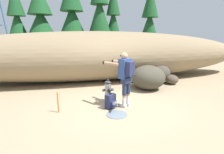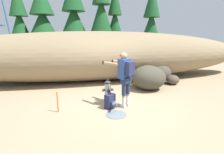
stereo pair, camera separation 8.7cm
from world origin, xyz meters
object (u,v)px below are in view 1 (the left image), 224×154
Objects in this scene: boulder_mid at (148,77)px; survey_stake at (58,102)px; fire_hydrant at (108,91)px; boulder_large at (158,73)px; boulder_small at (172,79)px; utility_worker at (125,73)px; spare_backpack at (111,101)px.

boulder_mid reaches higher than survey_stake.
fire_hydrant is 3.49m from boulder_large.
boulder_large is (2.89, 1.95, 0.09)m from fire_hydrant.
boulder_large reaches higher than boulder_small.
utility_worker is at bearing -135.15° from boulder_mid.
boulder_mid is 1.49m from boulder_small.
utility_worker is 2.80× the size of survey_stake.
utility_worker is 1.41× the size of boulder_large.
boulder_large is (2.96, 2.56, 0.22)m from spare_backpack.
boulder_large is 1.98× the size of survey_stake.
fire_hydrant is 0.45× the size of utility_worker.
fire_hydrant is at bearing -157.15° from boulder_small.
survey_stake is at bearing -150.94° from boulder_large.
fire_hydrant is at bearing 0.24° from utility_worker.
fire_hydrant is at bearing 18.93° from survey_stake.
utility_worker is 2.61× the size of boulder_small.
spare_backpack is 0.78× the size of survey_stake.
utility_worker is 3.61m from boulder_small.
fire_hydrant is 0.63× the size of boulder_large.
spare_backpack reaches higher than boulder_small.
spare_backpack is 0.33× the size of boulder_mid.
boulder_small is (3.32, 1.40, -0.13)m from fire_hydrant.
survey_stake is (-1.53, 0.07, 0.08)m from spare_backpack.
boulder_small is (0.42, -0.55, -0.22)m from boulder_large.
spare_backpack is 2.54m from boulder_mid.
survey_stake is (-1.59, -0.55, -0.05)m from fire_hydrant.
fire_hydrant is at bearing -153.48° from boulder_mid.
fire_hydrant reaches higher than spare_backpack.
survey_stake reaches higher than spare_backpack.
survey_stake is at bearing -161.07° from fire_hydrant.
boulder_small is at bearing 22.85° from fire_hydrant.
survey_stake is (-4.91, -1.94, 0.09)m from boulder_small.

